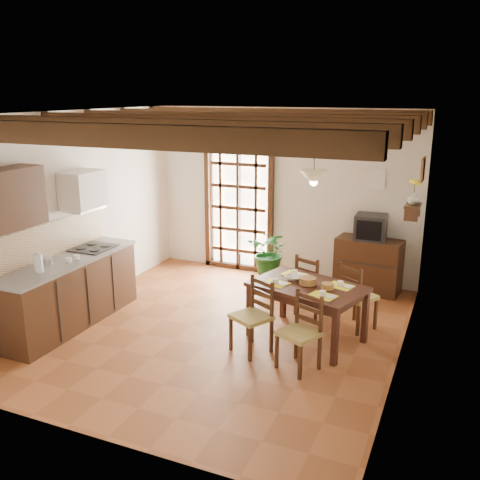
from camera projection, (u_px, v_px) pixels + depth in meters
The scene contains 25 objects.
ground_plane at pixel (221, 330), 7.05m from camera, with size 5.00×5.00×0.00m, color brown.
room_shell at pixel (220, 195), 6.56m from camera, with size 4.52×5.02×2.81m.
ceiling_beams at pixel (219, 122), 6.33m from camera, with size 4.50×4.34×0.20m.
french_door at pixel (239, 204), 9.20m from camera, with size 1.26×0.11×2.32m.
kitchen_counter at pixel (69, 291), 7.13m from camera, with size 0.64×2.25×1.38m.
upper_cabinet at pixel (10, 198), 6.19m from camera, with size 0.35×0.80×0.70m, color #351E10.
range_hood at pixel (83, 190), 7.32m from camera, with size 0.38×0.60×0.54m.
counter_items at pixel (71, 254), 7.08m from camera, with size 0.50×1.43×0.25m.
dining_table at pixel (307, 292), 6.65m from camera, with size 1.54×1.21×0.73m.
chair_near_left at pixel (252, 329), 6.43m from camera, with size 0.55×0.55×0.90m.
chair_near_right at pixel (299, 346), 6.02m from camera, with size 0.53×0.52×0.88m.
chair_far_left at pixel (312, 297), 7.46m from camera, with size 0.52×0.51×0.89m.
chair_far_right at pixel (356, 308), 7.05m from camera, with size 0.56×0.56×0.91m.
table_setting at pixel (308, 284), 6.62m from camera, with size 0.98×0.66×0.09m.
table_bowl at pixel (294, 278), 6.80m from camera, with size 0.22×0.22×0.05m, color white.
sideboard at pixel (368, 265), 8.34m from camera, with size 0.99×0.45×0.85m, color #351E10.
crt_tv at pixel (371, 227), 8.17m from camera, with size 0.48×0.44×0.40m.
fuse_box at pixel (377, 179), 8.21m from camera, with size 0.25×0.03×0.32m, color white.
plant_pot at pixel (270, 279), 8.66m from camera, with size 0.34×0.34×0.21m, color maroon.
potted_plant at pixel (270, 252), 8.53m from camera, with size 1.77×1.52×1.97m, color #144C19.
wall_shelf at pixel (413, 208), 7.25m from camera, with size 0.20×0.42×0.20m.
shelf_vase at pixel (414, 198), 7.21m from camera, with size 0.15×0.15×0.15m, color #B2BFB2.
shelf_flowers at pixel (415, 183), 7.16m from camera, with size 0.14×0.14×0.36m.
framed_picture at pixel (423, 169), 7.07m from camera, with size 0.03×0.32×0.32m.
pendant_lamp at pixel (314, 176), 6.35m from camera, with size 0.36×0.36×0.84m.
Camera 1 is at (2.77, -5.85, 3.05)m, focal length 40.00 mm.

